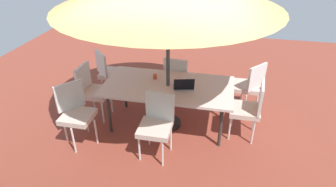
% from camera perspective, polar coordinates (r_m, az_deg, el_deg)
% --- Properties ---
extents(ground_plane, '(10.00, 10.00, 0.02)m').
position_cam_1_polar(ground_plane, '(5.01, -0.00, -6.25)').
color(ground_plane, brown).
extents(dining_table, '(2.10, 1.08, 0.78)m').
position_cam_1_polar(dining_table, '(4.61, -0.00, 1.14)').
color(dining_table, silver).
rests_on(dining_table, ground_plane).
extents(chair_south, '(0.47, 0.48, 0.98)m').
position_cam_1_polar(chair_south, '(5.33, 1.94, 3.27)').
color(chair_south, beige).
rests_on(chair_south, ground_plane).
extents(chair_north, '(0.48, 0.49, 0.98)m').
position_cam_1_polar(chair_north, '(4.11, -2.32, -5.88)').
color(chair_north, beige).
rests_on(chair_north, ground_plane).
extents(chair_east, '(0.47, 0.46, 0.98)m').
position_cam_1_polar(chair_east, '(5.11, -14.95, 0.87)').
color(chair_east, beige).
rests_on(chair_east, ground_plane).
extents(chair_west, '(0.48, 0.47, 0.98)m').
position_cam_1_polar(chair_west, '(4.62, 15.97, -2.68)').
color(chair_west, beige).
rests_on(chair_west, ground_plane).
extents(chair_northeast, '(0.59, 0.58, 0.98)m').
position_cam_1_polar(chair_northeast, '(4.57, -18.09, -3.43)').
color(chair_northeast, beige).
rests_on(chair_northeast, ground_plane).
extents(chair_southwest, '(0.59, 0.58, 0.98)m').
position_cam_1_polar(chair_southwest, '(5.28, 15.85, 1.75)').
color(chair_southwest, beige).
rests_on(chair_southwest, ground_plane).
extents(chair_southeast, '(0.59, 0.59, 0.98)m').
position_cam_1_polar(chair_southeast, '(5.68, -11.67, 4.39)').
color(chair_southeast, beige).
rests_on(chair_southeast, ground_plane).
extents(laptop, '(0.37, 0.32, 0.21)m').
position_cam_1_polar(laptop, '(4.47, 3.15, 1.49)').
color(laptop, gray).
rests_on(laptop, dining_table).
extents(cup, '(0.07, 0.07, 0.08)m').
position_cam_1_polar(cup, '(4.77, -2.61, 3.42)').
color(cup, '#CC4C33').
rests_on(cup, dining_table).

